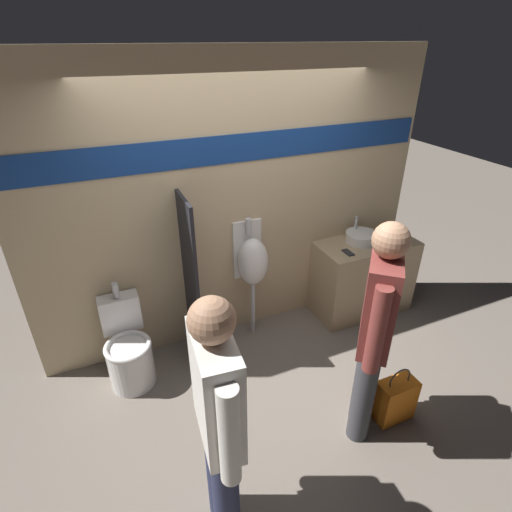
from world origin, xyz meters
TOP-DOWN VIEW (x-y plane):
  - ground_plane at (0.00, 0.00)m, footprint 16.00×16.00m
  - display_wall at (0.00, 0.60)m, footprint 3.85×0.07m
  - sink_counter at (1.34, 0.31)m, footprint 1.07×0.52m
  - sink_basin at (1.29, 0.36)m, footprint 0.33×0.33m
  - cell_phone at (1.02, 0.20)m, footprint 0.07×0.14m
  - divider_near_counter at (-0.56, 0.34)m, footprint 0.03×0.46m
  - urinal_near_counter at (0.08, 0.43)m, footprint 0.31×0.29m
  - toilet at (-1.19, 0.26)m, footprint 0.40×0.57m
  - person_in_vest at (-0.84, -1.24)m, footprint 0.23×0.61m
  - person_with_lanyard at (0.38, -1.00)m, footprint 0.45×0.49m
  - shopping_bag at (0.69, -1.04)m, footprint 0.31×0.17m

SIDE VIEW (x-z plane):
  - ground_plane at x=0.00m, z-range 0.00..0.00m
  - shopping_bag at x=0.69m, z-range -0.06..0.45m
  - toilet at x=-1.19m, z-range -0.15..0.75m
  - sink_counter at x=1.34m, z-range 0.00..0.84m
  - divider_near_counter at x=-0.56m, z-range 0.00..1.62m
  - urinal_near_counter at x=0.08m, z-range 0.21..1.46m
  - cell_phone at x=1.02m, z-range 0.84..0.85m
  - sink_basin at x=1.29m, z-range 0.77..1.01m
  - person_in_vest at x=-0.84m, z-range 0.09..1.83m
  - person_with_lanyard at x=0.38m, z-range 0.09..1.88m
  - display_wall at x=0.00m, z-range 0.01..2.71m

